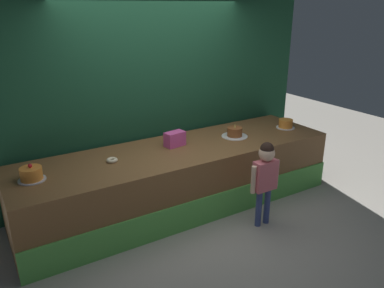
% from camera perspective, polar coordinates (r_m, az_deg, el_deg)
% --- Properties ---
extents(ground_plane, '(12.00, 12.00, 0.00)m').
position_cam_1_polar(ground_plane, '(4.62, 1.70, -11.88)').
color(ground_plane, gray).
extents(stage_platform, '(4.05, 1.13, 0.78)m').
position_cam_1_polar(stage_platform, '(4.85, -1.81, -5.04)').
color(stage_platform, brown).
rests_on(stage_platform, ground_plane).
extents(curtain_backdrop, '(4.76, 0.08, 3.13)m').
position_cam_1_polar(curtain_backdrop, '(5.05, -5.74, 9.96)').
color(curtain_backdrop, '#19472D').
rests_on(curtain_backdrop, ground_plane).
extents(child_figure, '(0.40, 0.18, 1.03)m').
position_cam_1_polar(child_figure, '(4.38, 10.96, -4.27)').
color(child_figure, '#3F4C8C').
rests_on(child_figure, ground_plane).
extents(pink_box, '(0.27, 0.18, 0.18)m').
position_cam_1_polar(pink_box, '(4.76, -2.60, 0.77)').
color(pink_box, '#E651A4').
rests_on(pink_box, stage_platform).
extents(donut, '(0.13, 0.13, 0.04)m').
position_cam_1_polar(donut, '(4.39, -11.93, -2.39)').
color(donut, beige).
rests_on(donut, stage_platform).
extents(cake_left, '(0.28, 0.28, 0.18)m').
position_cam_1_polar(cake_left, '(4.17, -23.01, -4.18)').
color(cake_left, silver).
rests_on(cake_left, stage_platform).
extents(cake_center, '(0.35, 0.35, 0.19)m').
position_cam_1_polar(cake_center, '(5.14, 6.43, 1.72)').
color(cake_center, white).
rests_on(cake_center, stage_platform).
extents(cake_right, '(0.27, 0.27, 0.13)m').
position_cam_1_polar(cake_right, '(5.63, 13.89, 2.95)').
color(cake_right, white).
rests_on(cake_right, stage_platform).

